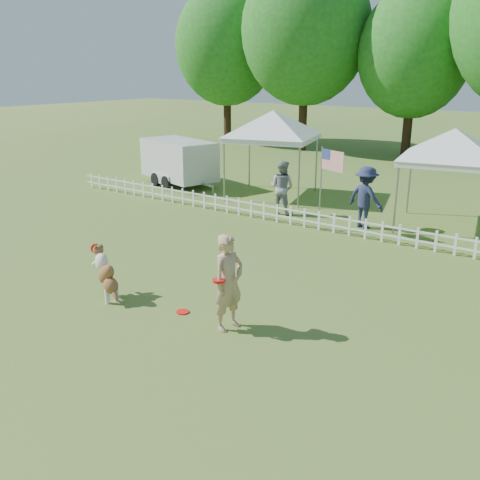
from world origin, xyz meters
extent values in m
plane|color=#33621F|center=(0.00, 0.00, 0.00)|extent=(120.00, 120.00, 0.00)
imported|color=tan|center=(1.39, 0.23, 0.92)|extent=(0.55, 0.74, 1.84)
cylinder|color=red|center=(0.24, 0.22, 0.01)|extent=(0.33, 0.33, 0.02)
imported|color=gray|center=(-2.21, 8.03, 0.90)|extent=(0.90, 0.71, 1.81)
imported|color=#222748|center=(0.75, 8.09, 0.95)|extent=(1.37, 1.01, 1.90)
camera|label=1|loc=(6.90, -7.09, 4.68)|focal=40.00mm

